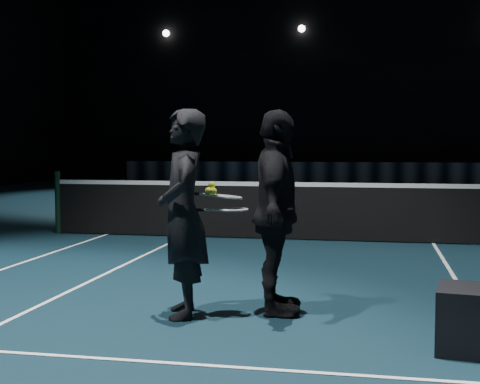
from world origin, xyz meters
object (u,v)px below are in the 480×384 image
(player_a, at_px, (183,213))
(tennis_balls, at_px, (211,189))
(racket_lower, at_px, (233,210))
(racket_upper, at_px, (227,197))
(player_b, at_px, (276,212))

(player_a, bearing_deg, tennis_balls, 90.35)
(player_a, xyz_separation_m, racket_lower, (0.43, 0.13, 0.03))
(racket_lower, bearing_deg, racket_upper, 141.34)
(tennis_balls, bearing_deg, racket_upper, 30.10)
(player_a, relative_size, racket_lower, 2.77)
(player_a, xyz_separation_m, racket_upper, (0.37, 0.15, 0.15))
(player_a, distance_m, racket_lower, 0.45)
(racket_lower, relative_size, tennis_balls, 5.67)
(player_a, height_order, player_b, same)
(racket_lower, relative_size, racket_upper, 1.00)
(player_b, xyz_separation_m, racket_upper, (-0.44, -0.09, 0.15))
(player_b, xyz_separation_m, tennis_balls, (-0.57, -0.16, 0.22))
(tennis_balls, bearing_deg, player_a, -162.34)
(player_b, height_order, racket_upper, player_b)
(player_a, distance_m, player_b, 0.85)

